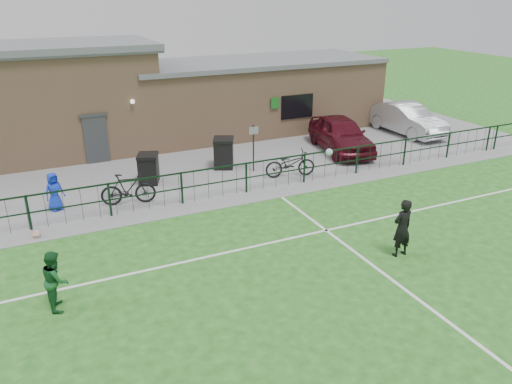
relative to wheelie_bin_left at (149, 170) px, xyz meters
name	(u,v)px	position (x,y,z in m)	size (l,w,h in m)	color
ground	(346,315)	(2.07, -10.54, -0.57)	(90.00, 90.00, 0.00)	#205F1B
paving_strip	(178,155)	(2.07, 2.96, -0.56)	(34.00, 13.00, 0.02)	gray
pitch_line_touch	(224,199)	(2.07, -2.74, -0.57)	(28.00, 0.10, 0.01)	white
pitch_line_mid	(270,243)	(2.07, -6.54, -0.57)	(28.00, 0.10, 0.01)	white
pitch_line_perp	(412,295)	(4.07, -10.54, -0.57)	(0.10, 16.00, 0.01)	white
perimeter_fence	(221,182)	(2.07, -2.54, 0.03)	(28.00, 0.10, 1.20)	black
wheelie_bin_left	(149,170)	(0.00, 0.00, 0.00)	(0.73, 0.82, 1.10)	black
wheelie_bin_right	(224,154)	(3.36, 0.50, 0.05)	(0.79, 0.90, 1.20)	black
sign_post	(253,148)	(4.31, -0.49, 0.45)	(0.06, 0.06, 2.00)	black
car_maroon	(341,134)	(9.23, 0.39, 0.26)	(1.91, 4.75, 1.62)	#4B0D18
car_silver	(406,119)	(14.13, 1.52, 0.24)	(1.67, 4.78, 1.58)	#A5A7AC
bicycle_d	(128,189)	(-1.16, -1.79, 0.03)	(0.54, 1.91, 1.15)	black
bicycle_e	(290,164)	(5.39, -1.72, -0.01)	(0.72, 2.07, 1.09)	black
spectator_child	(54,192)	(-3.56, -1.24, 0.13)	(0.66, 0.43, 1.36)	#1533C8
goalkeeper_kick	(400,226)	(5.11, -8.71, 0.33)	(1.26, 3.00, 2.57)	black
outfield_player	(56,280)	(-3.99, -7.31, 0.18)	(0.73, 0.57, 1.49)	#175327
ball_ground	(37,234)	(-4.30, -3.18, -0.45)	(0.24, 0.24, 0.24)	silver
clubhouse	(141,98)	(1.19, 5.96, 1.65)	(24.25, 5.40, 4.96)	tan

